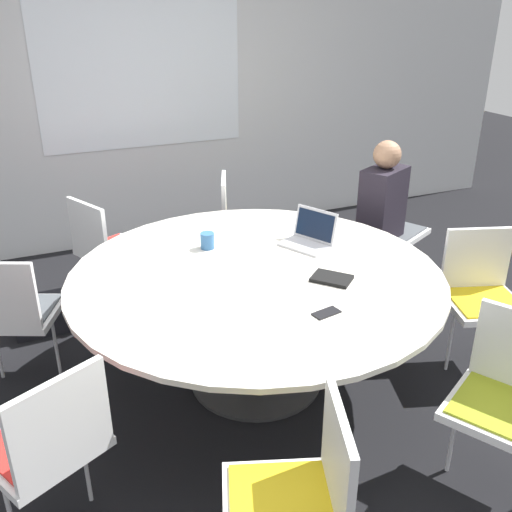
% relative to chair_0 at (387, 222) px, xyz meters
% --- Properties ---
extents(ground_plane, '(16.00, 16.00, 0.00)m').
position_rel_chair_0_xyz_m(ground_plane, '(-1.48, -0.81, -0.53)').
color(ground_plane, black).
extents(wall_back, '(8.00, 0.07, 2.70)m').
position_rel_chair_0_xyz_m(wall_back, '(-1.48, 1.73, 0.83)').
color(wall_back, silver).
rests_on(wall_back, ground_plane).
extents(conference_table, '(2.10, 2.10, 0.73)m').
position_rel_chair_0_xyz_m(conference_table, '(-1.48, -0.81, 0.11)').
color(conference_table, '#333333').
rests_on(conference_table, ground_plane).
extents(chair_0, '(0.58, 0.57, 0.87)m').
position_rel_chair_0_xyz_m(chair_0, '(0.00, 0.00, 0.00)').
color(chair_0, white).
rests_on(chair_0, ground_plane).
extents(chair_1, '(0.55, 0.56, 0.87)m').
position_rel_chair_0_xyz_m(chair_1, '(-1.04, 0.51, 0.00)').
color(chair_1, white).
rests_on(chair_1, ground_plane).
extents(chair_2, '(0.57, 0.58, 0.87)m').
position_rel_chair_0_xyz_m(chair_2, '(-2.12, 0.42, 0.00)').
color(chair_2, white).
rests_on(chair_2, ground_plane).
extents(chair_3, '(0.57, 0.56, 0.87)m').
position_rel_chair_0_xyz_m(chair_3, '(-2.77, -0.30, 0.00)').
color(chair_3, white).
rests_on(chair_3, ground_plane).
extents(chair_4, '(0.58, 0.57, 0.87)m').
position_rel_chair_0_xyz_m(chair_4, '(-2.69, -1.49, 0.00)').
color(chair_4, white).
rests_on(chair_4, ground_plane).
extents(chair_5, '(0.54, 0.56, 0.87)m').
position_rel_chair_0_xyz_m(chair_5, '(-1.88, -2.13, 0.00)').
color(chair_5, white).
rests_on(chair_5, ground_plane).
extents(chair_6, '(0.58, 0.59, 0.87)m').
position_rel_chair_0_xyz_m(chair_6, '(-0.76, -1.99, 0.00)').
color(chair_6, white).
rests_on(chair_6, ground_plane).
extents(chair_7, '(0.55, 0.54, 0.87)m').
position_rel_chair_0_xyz_m(chair_7, '(-0.15, -1.18, 0.00)').
color(chair_7, white).
rests_on(chair_7, ground_plane).
extents(person_0, '(0.42, 0.36, 1.22)m').
position_rel_chair_0_xyz_m(person_0, '(-0.18, -0.18, 0.19)').
color(person_0, '#231E28').
rests_on(person_0, ground_plane).
extents(laptop, '(0.33, 0.37, 0.21)m').
position_rel_chair_0_xyz_m(laptop, '(-1.01, -0.58, 0.26)').
color(laptop, silver).
rests_on(laptop, conference_table).
extents(spiral_notebook, '(0.25, 0.26, 0.02)m').
position_rel_chair_0_xyz_m(spiral_notebook, '(-1.14, -1.06, 0.21)').
color(spiral_notebook, black).
rests_on(spiral_notebook, conference_table).
extents(coffee_cup, '(0.09, 0.09, 0.10)m').
position_rel_chair_0_xyz_m(coffee_cup, '(-1.62, -0.38, 0.25)').
color(coffee_cup, '#33669E').
rests_on(coffee_cup, conference_table).
extents(cell_phone, '(0.15, 0.10, 0.01)m').
position_rel_chair_0_xyz_m(cell_phone, '(-1.35, -1.37, 0.21)').
color(cell_phone, black).
rests_on(cell_phone, conference_table).
extents(handbag, '(0.36, 0.16, 0.28)m').
position_rel_chair_0_xyz_m(handbag, '(-2.63, 0.28, -0.39)').
color(handbag, black).
rests_on(handbag, ground_plane).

